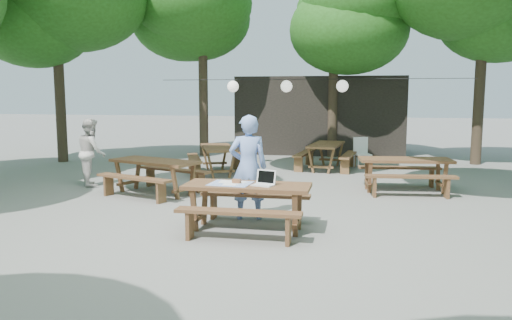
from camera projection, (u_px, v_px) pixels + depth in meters
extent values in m
plane|color=#63645F|center=(250.00, 217.00, 8.90)|extent=(80.00, 80.00, 0.00)
cube|color=black|center=(321.00, 115.00, 18.83)|extent=(6.00, 3.00, 2.80)
cube|color=#4C2C1B|center=(247.00, 186.00, 7.93)|extent=(2.00, 0.80, 0.06)
cube|color=#4C2C1B|center=(238.00, 212.00, 7.34)|extent=(1.90, 0.28, 0.05)
cube|color=#4C2C1B|center=(255.00, 195.00, 8.60)|extent=(1.90, 0.28, 0.05)
cube|color=#4C2C1B|center=(247.00, 209.00, 7.98)|extent=(1.70, 0.70, 0.69)
cube|color=#4C2C1B|center=(155.00, 161.00, 10.86)|extent=(2.15, 1.43, 0.06)
cube|color=#4C2C1B|center=(134.00, 178.00, 10.34)|extent=(1.88, 0.91, 0.05)
cube|color=#4C2C1B|center=(175.00, 170.00, 11.45)|extent=(1.88, 0.91, 0.05)
cube|color=#4C2C1B|center=(155.00, 178.00, 10.91)|extent=(1.84, 1.23, 0.69)
cube|color=#4C2C1B|center=(405.00, 160.00, 11.11)|extent=(2.07, 1.00, 0.06)
cube|color=#4C2C1B|center=(411.00, 177.00, 10.50)|extent=(1.92, 0.47, 0.05)
cube|color=#4C2C1B|center=(399.00, 168.00, 11.78)|extent=(1.92, 0.47, 0.05)
cube|color=#4C2C1B|center=(405.00, 176.00, 11.16)|extent=(1.76, 0.87, 0.69)
cube|color=#4C2C1B|center=(218.00, 148.00, 13.67)|extent=(1.49, 2.15, 0.06)
cube|color=#4C2C1B|center=(241.00, 157.00, 13.82)|extent=(0.97, 1.87, 0.05)
cube|color=#4C2C1B|center=(194.00, 158.00, 13.58)|extent=(0.97, 1.87, 0.05)
cube|color=#4C2C1B|center=(218.00, 161.00, 13.72)|extent=(1.29, 1.84, 0.69)
cube|color=#4C2C1B|center=(326.00, 145.00, 14.44)|extent=(1.03, 2.08, 0.06)
cube|color=#4C2C1B|center=(349.00, 155.00, 14.27)|extent=(0.50, 1.92, 0.05)
cube|color=#4C2C1B|center=(304.00, 153.00, 14.67)|extent=(0.50, 1.92, 0.05)
cube|color=#4C2C1B|center=(326.00, 158.00, 14.49)|extent=(0.89, 1.77, 0.69)
imported|color=#7D9CE4|center=(248.00, 167.00, 8.67)|extent=(0.75, 0.58, 1.82)
imported|color=silver|center=(92.00, 152.00, 11.90)|extent=(0.94, 0.99, 1.61)
cube|color=silver|center=(363.00, 155.00, 14.75)|extent=(0.56, 0.56, 0.04)
cube|color=silver|center=(361.00, 145.00, 14.92)|extent=(0.43, 0.18, 0.48)
cube|color=silver|center=(362.00, 162.00, 14.78)|extent=(0.53, 0.53, 0.38)
cube|color=white|center=(263.00, 185.00, 7.81)|extent=(0.38, 0.31, 0.02)
cube|color=white|center=(266.00, 177.00, 7.89)|extent=(0.33, 0.15, 0.23)
cube|color=black|center=(266.00, 177.00, 7.89)|extent=(0.28, 0.12, 0.19)
cube|color=#3C6BCD|center=(230.00, 183.00, 7.98)|extent=(0.69, 0.60, 0.01)
cube|color=white|center=(230.00, 184.00, 7.93)|extent=(0.24, 0.32, 0.00)
cube|color=white|center=(238.00, 183.00, 8.03)|extent=(0.30, 0.35, 0.00)
cube|color=white|center=(226.00, 182.00, 8.10)|extent=(0.23, 0.31, 0.00)
cube|color=brown|center=(237.00, 181.00, 7.98)|extent=(0.14, 0.10, 0.06)
cylinder|color=black|center=(311.00, 79.00, 14.29)|extent=(9.00, 0.02, 0.02)
sphere|color=white|center=(233.00, 86.00, 14.77)|extent=(0.34, 0.34, 0.34)
sphere|color=white|center=(286.00, 86.00, 14.46)|extent=(0.34, 0.34, 0.34)
sphere|color=white|center=(342.00, 86.00, 14.14)|extent=(0.34, 0.34, 0.34)
cylinder|color=#2D2319|center=(60.00, 93.00, 15.91)|extent=(0.32, 0.32, 4.39)
ellipsoid|color=#235316|center=(56.00, 13.00, 15.59)|extent=(4.39, 4.39, 3.29)
cylinder|color=#2D2319|center=(203.00, 93.00, 17.56)|extent=(0.32, 0.32, 4.42)
ellipsoid|color=#235316|center=(202.00, 20.00, 17.23)|extent=(4.16, 4.16, 3.12)
cylinder|color=#2D2319|center=(333.00, 91.00, 17.15)|extent=(0.32, 0.32, 4.58)
ellipsoid|color=#235316|center=(335.00, 13.00, 16.81)|extent=(4.24, 4.24, 3.18)
cylinder|color=#2D2319|center=(480.00, 88.00, 15.29)|extent=(0.32, 0.32, 4.70)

